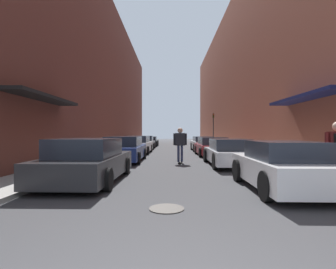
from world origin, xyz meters
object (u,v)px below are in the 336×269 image
object	(u,v)px
parked_car_left_1	(124,149)
parked_car_left_3	(144,143)
parked_car_left_2	(138,145)
parked_car_right_2	(212,147)
parked_car_right_1	(228,152)
traffic_light	(213,126)
skateboarder	(180,141)
parked_car_left_4	(150,141)
parked_car_right_0	(282,166)
parked_car_left_0	(88,161)
parked_car_right_3	(203,144)
manhole_cover	(167,209)

from	to	relation	value
parked_car_left_1	parked_car_left_3	xyz separation A→B (m)	(-0.03, 11.11, -0.03)
parked_car_left_2	parked_car_right_2	xyz separation A→B (m)	(5.25, -2.11, -0.04)
parked_car_right_1	traffic_light	distance (m)	16.06
skateboarder	traffic_light	xyz separation A→B (m)	(4.12, 14.89, 1.19)
parked_car_left_4	parked_car_right_0	size ratio (longest dim) A/B	1.12
parked_car_left_0	parked_car_left_1	xyz separation A→B (m)	(0.08, 6.00, 0.00)
parked_car_left_1	skateboarder	world-z (taller)	skateboarder
parked_car_right_3	traffic_light	size ratio (longest dim) A/B	1.21
parked_car_right_2	manhole_cover	bearing A→B (deg)	-102.99
parked_car_left_4	traffic_light	xyz separation A→B (m)	(7.07, -2.69, 1.72)
parked_car_left_1	parked_car_right_3	world-z (taller)	parked_car_left_1
parked_car_left_3	skateboarder	distance (m)	12.42
parked_car_right_0	skateboarder	size ratio (longest dim) A/B	2.24
parked_car_left_3	parked_car_right_3	bearing A→B (deg)	-27.48
traffic_light	parked_car_right_3	bearing A→B (deg)	-108.06
parked_car_left_4	traffic_light	bearing A→B (deg)	-20.82
traffic_light	skateboarder	bearing A→B (deg)	-105.47
parked_car_right_0	parked_car_right_1	world-z (taller)	parked_car_right_0
parked_car_left_3	traffic_light	distance (m)	7.86
skateboarder	traffic_light	distance (m)	15.50
parked_car_left_2	parked_car_left_3	world-z (taller)	parked_car_left_2
skateboarder	parked_car_right_0	bearing A→B (deg)	-68.65
parked_car_left_4	skateboarder	bearing A→B (deg)	-80.49
parked_car_left_0	parked_car_right_0	xyz separation A→B (m)	(5.51, -1.20, -0.01)
parked_car_left_0	parked_car_left_1	bearing A→B (deg)	89.24
parked_car_left_1	parked_car_right_3	bearing A→B (deg)	57.75
parked_car_right_3	manhole_cover	world-z (taller)	parked_car_right_3
parked_car_left_1	traffic_light	distance (m)	15.75
skateboarder	traffic_light	world-z (taller)	traffic_light
parked_car_left_1	skateboarder	size ratio (longest dim) A/B	2.65
parked_car_left_4	traffic_light	distance (m)	7.75
parked_car_left_2	traffic_light	distance (m)	11.06
parked_car_left_0	parked_car_right_2	bearing A→B (deg)	60.58
parked_car_left_4	parked_car_right_1	distance (m)	19.24
parked_car_left_0	parked_car_left_4	size ratio (longest dim) A/B	1.03
manhole_cover	parked_car_right_0	bearing A→B (deg)	30.03
parked_car_right_1	manhole_cover	distance (m)	7.61
parked_car_right_0	manhole_cover	distance (m)	3.54
parked_car_right_0	parked_car_right_2	bearing A→B (deg)	90.80
parked_car_right_2	parked_car_right_0	bearing A→B (deg)	-89.20
parked_car_left_0	parked_car_left_4	distance (m)	22.65
parked_car_left_2	skateboarder	world-z (taller)	skateboarder
parked_car_left_1	parked_car_right_2	xyz separation A→B (m)	(5.28, 3.50, -0.04)
parked_car_left_2	parked_car_right_3	bearing A→B (deg)	27.64
parked_car_left_0	parked_car_right_0	distance (m)	5.64
manhole_cover	traffic_light	world-z (taller)	traffic_light
parked_car_left_3	traffic_light	size ratio (longest dim) A/B	1.17
parked_car_left_0	parked_car_left_1	distance (m)	6.00
parked_car_left_1	parked_car_left_4	xyz separation A→B (m)	(0.03, 16.65, -0.06)
skateboarder	parked_car_left_3	bearing A→B (deg)	104.03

